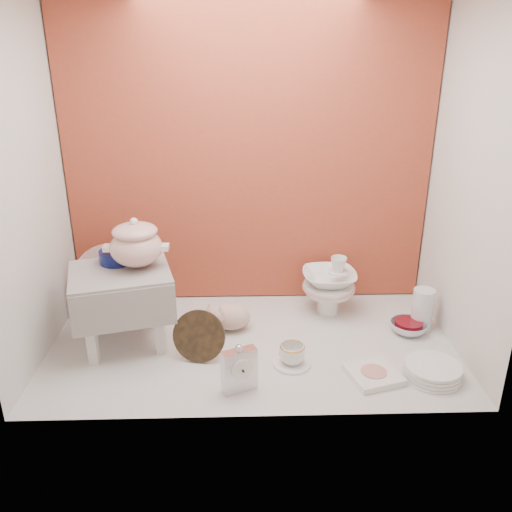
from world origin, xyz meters
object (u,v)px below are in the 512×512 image
at_px(step_stool, 123,308).
at_px(plush_pig, 231,316).
at_px(blue_white_vase, 116,292).
at_px(gold_rim_teacup, 292,354).
at_px(dinner_plate_stack, 433,371).
at_px(porcelain_tower, 329,285).
at_px(mantel_clock, 239,368).
at_px(floral_platter, 110,279).
at_px(soup_tureen, 136,243).
at_px(crystal_bowl, 408,327).

bearing_deg(step_stool, plush_pig, -1.25).
xyz_separation_m(step_stool, plush_pig, (0.47, 0.12, -0.11)).
relative_size(blue_white_vase, gold_rim_teacup, 2.50).
relative_size(dinner_plate_stack, porcelain_tower, 0.79).
bearing_deg(mantel_clock, gold_rim_teacup, 13.71).
relative_size(floral_platter, porcelain_tower, 1.20).
distance_m(plush_pig, dinner_plate_stack, 0.92).
bearing_deg(porcelain_tower, blue_white_vase, -179.17).
height_order(step_stool, floral_platter, floral_platter).
distance_m(floral_platter, gold_rim_teacup, 1.00).
bearing_deg(plush_pig, blue_white_vase, 153.03).
height_order(soup_tureen, plush_pig, soup_tureen).
height_order(blue_white_vase, crystal_bowl, blue_white_vase).
bearing_deg(gold_rim_teacup, soup_tureen, 160.61).
distance_m(mantel_clock, porcelain_tower, 0.78).
relative_size(plush_pig, dinner_plate_stack, 1.00).
xyz_separation_m(floral_platter, porcelain_tower, (1.08, -0.03, -0.03)).
bearing_deg(porcelain_tower, step_stool, -163.82).
xyz_separation_m(plush_pig, dinner_plate_stack, (0.82, -0.41, -0.04)).
xyz_separation_m(floral_platter, plush_pig, (0.60, -0.19, -0.11)).
height_order(soup_tureen, floral_platter, soup_tureen).
relative_size(floral_platter, gold_rim_teacup, 3.32).
bearing_deg(crystal_bowl, mantel_clock, -152.12).
xyz_separation_m(blue_white_vase, porcelain_tower, (1.05, 0.02, 0.02)).
height_order(dinner_plate_stack, porcelain_tower, porcelain_tower).
height_order(gold_rim_teacup, dinner_plate_stack, gold_rim_teacup).
distance_m(soup_tureen, floral_platter, 0.44).
distance_m(step_stool, crystal_bowl, 1.31).
relative_size(step_stool, soup_tureen, 1.58).
bearing_deg(crystal_bowl, floral_platter, 170.23).
xyz_separation_m(soup_tureen, dinner_plate_stack, (1.22, -0.34, -0.44)).
xyz_separation_m(step_stool, gold_rim_teacup, (0.73, -0.19, -0.13)).
bearing_deg(soup_tureen, mantel_clock, -42.35).
distance_m(soup_tureen, porcelain_tower, 0.97).
xyz_separation_m(soup_tureen, blue_white_vase, (-0.17, 0.22, -0.34)).
height_order(soup_tureen, mantel_clock, soup_tureen).
height_order(soup_tureen, blue_white_vase, soup_tureen).
bearing_deg(dinner_plate_stack, plush_pig, 153.43).
xyz_separation_m(plush_pig, crystal_bowl, (0.83, -0.05, -0.04)).
height_order(plush_pig, crystal_bowl, plush_pig).
xyz_separation_m(blue_white_vase, mantel_clock, (0.60, -0.62, -0.04)).
distance_m(mantel_clock, dinner_plate_stack, 0.79).
height_order(step_stool, plush_pig, step_stool).
bearing_deg(floral_platter, crystal_bowl, -9.77).
xyz_separation_m(blue_white_vase, crystal_bowl, (1.40, -0.20, -0.11)).
bearing_deg(soup_tureen, crystal_bowl, 0.95).
bearing_deg(plush_pig, soup_tureen, 178.03).
bearing_deg(dinner_plate_stack, porcelain_tower, 120.51).
bearing_deg(floral_platter, soup_tureen, -53.39).
distance_m(step_stool, soup_tureen, 0.30).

